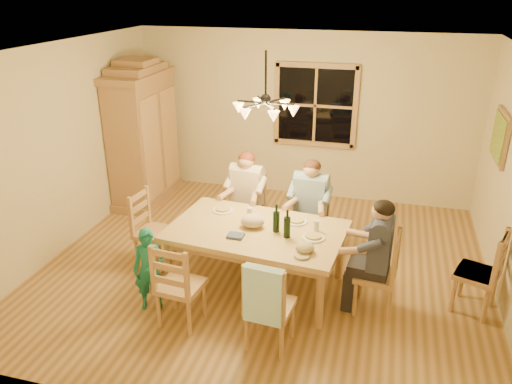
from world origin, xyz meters
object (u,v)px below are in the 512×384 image
(chandelier, at_px, (266,107))
(dining_table, at_px, (256,236))
(adult_woman, at_px, (246,187))
(wine_bottle_b, at_px, (287,224))
(chair_far_left, at_px, (247,223))
(armoire, at_px, (144,138))
(chair_near_left, at_px, (181,298))
(adult_slate_man, at_px, (379,243))
(chair_end_right, at_px, (374,286))
(child, at_px, (149,270))
(chair_far_right, at_px, (309,234))
(adult_plaid_man, at_px, (310,197))
(chair_near_right, at_px, (270,319))
(chair_end_left, at_px, (155,243))
(wine_bottle_a, at_px, (276,218))
(chair_spare_back, at_px, (474,285))
(chair_spare_front, at_px, (475,286))

(chandelier, height_order, dining_table, chandelier)
(adult_woman, height_order, wine_bottle_b, adult_woman)
(chandelier, bearing_deg, chair_far_left, 125.62)
(adult_woman, bearing_deg, armoire, -21.90)
(dining_table, bearing_deg, chair_near_left, -123.40)
(chair_near_left, distance_m, adult_slate_man, 2.16)
(chandelier, distance_m, armoire, 3.08)
(chair_far_left, xyz_separation_m, wine_bottle_b, (0.78, -1.08, 0.62))
(chair_end_right, relative_size, child, 1.02)
(chair_far_right, bearing_deg, chair_far_left, 0.00)
(chair_near_left, xyz_separation_m, adult_plaid_man, (1.06, 1.78, 0.54))
(chair_end_right, xyz_separation_m, adult_plaid_man, (-0.90, 1.03, 0.54))
(chair_far_right, height_order, adult_slate_man, adult_slate_man)
(chair_near_left, height_order, chair_near_right, same)
(chair_near_right, distance_m, adult_woman, 2.19)
(chair_far_left, height_order, adult_woman, adult_woman)
(chair_end_left, distance_m, chair_end_right, 2.76)
(chair_near_right, bearing_deg, chair_end_left, 153.43)
(chandelier, relative_size, chair_end_right, 0.78)
(chair_far_right, relative_size, chair_end_right, 1.00)
(armoire, relative_size, adult_woman, 2.63)
(wine_bottle_b, bearing_deg, chair_far_left, 125.83)
(chair_end_right, relative_size, adult_plaid_man, 1.13)
(adult_woman, bearing_deg, wine_bottle_a, 128.45)
(chair_near_left, distance_m, child, 0.49)
(chair_far_left, height_order, chair_near_right, same)
(adult_plaid_man, bearing_deg, chair_spare_back, 165.43)
(adult_plaid_man, relative_size, adult_slate_man, 1.00)
(chair_far_right, relative_size, adult_woman, 1.13)
(chair_end_right, height_order, adult_slate_man, adult_slate_man)
(chair_near_left, height_order, chair_spare_front, same)
(chair_far_right, xyz_separation_m, chair_end_left, (-1.85, -0.76, 0.00))
(armoire, xyz_separation_m, chair_spare_front, (4.87, -1.86, -0.75))
(chair_near_left, distance_m, adult_woman, 1.95)
(chair_end_left, bearing_deg, chair_far_right, 117.98)
(chair_near_left, bearing_deg, chair_far_left, 90.00)
(chair_end_right, bearing_deg, adult_slate_man, 5.51)
(chair_far_right, bearing_deg, child, 53.26)
(chair_near_right, height_order, adult_woman, adult_woman)
(chair_far_left, xyz_separation_m, wine_bottle_a, (0.64, -0.98, 0.62))
(chair_spare_front, bearing_deg, adult_slate_man, 127.74)
(chandelier, bearing_deg, chair_spare_back, -5.94)
(chair_spare_front, bearing_deg, wine_bottle_a, 116.28)
(chandelier, relative_size, chair_far_left, 0.78)
(chair_near_right, xyz_separation_m, chair_spare_front, (2.03, 1.15, 0.00))
(chair_end_right, bearing_deg, wine_bottle_b, 93.77)
(dining_table, distance_m, adult_woman, 1.08)
(chair_near_left, bearing_deg, chair_far_right, 64.80)
(chair_far_left, height_order, chair_end_right, same)
(chair_near_left, bearing_deg, adult_plaid_man, 64.80)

